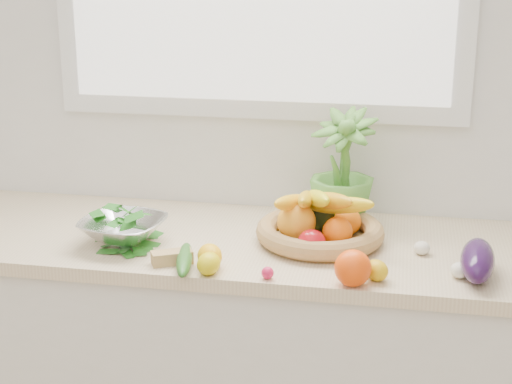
% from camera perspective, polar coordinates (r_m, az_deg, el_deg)
% --- Properties ---
extents(back_wall, '(4.50, 0.02, 2.70)m').
position_cam_1_polar(back_wall, '(2.49, 0.25, 8.87)').
color(back_wall, white).
rests_on(back_wall, ground).
extents(counter_cabinet, '(2.20, 0.58, 0.86)m').
position_cam_1_polar(counter_cabinet, '(2.52, -1.06, -13.36)').
color(counter_cabinet, silver).
rests_on(counter_cabinet, ground).
extents(countertop, '(2.24, 0.62, 0.04)m').
position_cam_1_polar(countertop, '(2.32, -1.12, -3.79)').
color(countertop, beige).
rests_on(countertop, counter_cabinet).
extents(orange_loose, '(0.12, 0.12, 0.09)m').
position_cam_1_polar(orange_loose, '(2.00, 7.05, -5.51)').
color(orange_loose, '#FF4A08').
rests_on(orange_loose, countertop).
extents(lemon_a, '(0.09, 0.10, 0.07)m').
position_cam_1_polar(lemon_a, '(2.10, -3.38, -4.68)').
color(lemon_a, '#FFB50D').
rests_on(lemon_a, countertop).
extents(lemon_b, '(0.07, 0.08, 0.06)m').
position_cam_1_polar(lemon_b, '(2.06, -3.46, -5.23)').
color(lemon_b, yellow).
rests_on(lemon_b, countertop).
extents(lemon_c, '(0.09, 0.09, 0.05)m').
position_cam_1_polar(lemon_c, '(2.04, 8.76, -5.65)').
color(lemon_c, gold).
rests_on(lemon_c, countertop).
extents(apple, '(0.09, 0.09, 0.08)m').
position_cam_1_polar(apple, '(2.16, 4.07, -3.78)').
color(apple, red).
rests_on(apple, countertop).
extents(ginger, '(0.12, 0.09, 0.03)m').
position_cam_1_polar(ginger, '(2.14, -6.13, -4.74)').
color(ginger, tan).
rests_on(ginger, countertop).
extents(garlic_a, '(0.05, 0.05, 0.04)m').
position_cam_1_polar(garlic_a, '(2.23, 11.98, -4.00)').
color(garlic_a, white).
rests_on(garlic_a, countertop).
extents(garlic_b, '(0.05, 0.05, 0.04)m').
position_cam_1_polar(garlic_b, '(2.22, 3.47, -3.68)').
color(garlic_b, silver).
rests_on(garlic_b, countertop).
extents(garlic_c, '(0.06, 0.06, 0.04)m').
position_cam_1_polar(garlic_c, '(2.10, 14.61, -5.53)').
color(garlic_c, silver).
rests_on(garlic_c, countertop).
extents(eggplant, '(0.11, 0.24, 0.09)m').
position_cam_1_polar(eggplant, '(2.11, 15.81, -4.81)').
color(eggplant, '#280F39').
rests_on(eggplant, countertop).
extents(cucumber, '(0.09, 0.23, 0.04)m').
position_cam_1_polar(cucumber, '(2.11, -5.22, -4.91)').
color(cucumber, '#275619').
rests_on(cucumber, countertop).
extents(radish, '(0.04, 0.04, 0.03)m').
position_cam_1_polar(radish, '(2.03, 0.85, -5.90)').
color(radish, '#E11C4D').
rests_on(radish, countertop).
extents(potted_herb, '(0.25, 0.25, 0.36)m').
position_cam_1_polar(potted_herb, '(2.37, 6.31, 1.75)').
color(potted_herb, '#529235').
rests_on(potted_herb, countertop).
extents(fruit_basket, '(0.48, 0.48, 0.19)m').
position_cam_1_polar(fruit_basket, '(2.27, 4.60, -2.37)').
color(fruit_basket, '#A98B4B').
rests_on(fruit_basket, countertop).
extents(colander_with_spinach, '(0.27, 0.27, 0.12)m').
position_cam_1_polar(colander_with_spinach, '(2.28, -9.64, -2.27)').
color(colander_with_spinach, silver).
rests_on(colander_with_spinach, countertop).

